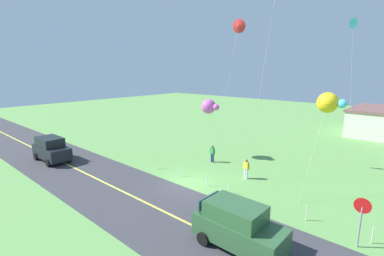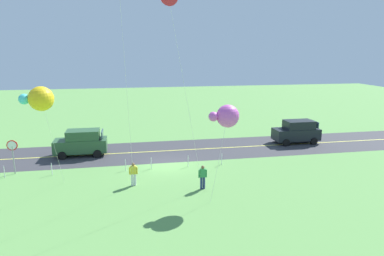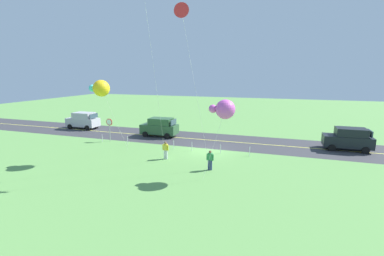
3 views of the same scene
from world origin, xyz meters
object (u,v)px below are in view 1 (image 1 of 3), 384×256
at_px(car_suv_foreground, 238,226).
at_px(kite_red_low, 239,27).
at_px(person_adult_companion, 246,168).
at_px(stop_sign, 362,213).
at_px(person_adult_near, 212,153).
at_px(kite_pink_drift, 329,103).
at_px(kite_yellow_high, 353,24).
at_px(kite_green_far, 209,106).
at_px(car_parked_west_far, 51,149).

bearing_deg(car_suv_foreground, kite_red_low, 123.89).
relative_size(person_adult_companion, kite_red_low, 0.13).
height_order(car_suv_foreground, stop_sign, stop_sign).
height_order(car_suv_foreground, person_adult_near, car_suv_foreground).
height_order(person_adult_companion, kite_pink_drift, kite_pink_drift).
bearing_deg(stop_sign, kite_yellow_high, 106.18).
height_order(stop_sign, person_adult_near, stop_sign).
relative_size(kite_yellow_high, kite_pink_drift, 1.99).
relative_size(person_adult_near, kite_pink_drift, 0.23).
height_order(car_suv_foreground, kite_pink_drift, kite_pink_drift).
xyz_separation_m(car_suv_foreground, kite_green_far, (-9.91, 10.32, 3.87)).
bearing_deg(car_suv_foreground, stop_sign, 41.88).
bearing_deg(stop_sign, car_suv_foreground, -138.12).
height_order(stop_sign, kite_pink_drift, kite_pink_drift).
xyz_separation_m(car_parked_west_far, kite_yellow_high, (18.68, 24.81, 12.10)).
bearing_deg(kite_red_low, kite_pink_drift, -0.63).
relative_size(stop_sign, kite_red_low, 0.21).
bearing_deg(kite_yellow_high, person_adult_near, -115.14).
height_order(person_adult_near, kite_red_low, kite_red_low).
height_order(kite_yellow_high, kite_green_far, kite_yellow_high).
bearing_deg(person_adult_near, person_adult_companion, -7.67).
relative_size(car_suv_foreground, person_adult_companion, 2.75).
relative_size(kite_red_low, kite_green_far, 2.18).
bearing_deg(kite_yellow_high, kite_red_low, -108.62).
relative_size(car_suv_foreground, kite_green_far, 0.77).
bearing_deg(kite_green_far, car_suv_foreground, -46.16).
bearing_deg(kite_red_low, stop_sign, -28.12).
bearing_deg(kite_red_low, car_parked_west_far, -143.55).
bearing_deg(person_adult_companion, kite_red_low, -113.55).
relative_size(car_parked_west_far, person_adult_near, 2.75).
bearing_deg(kite_red_low, person_adult_companion, -38.81).
xyz_separation_m(person_adult_companion, kite_pink_drift, (5.05, 1.78, 5.40)).
height_order(car_parked_west_far, person_adult_companion, car_parked_west_far).
xyz_separation_m(kite_red_low, kite_pink_drift, (7.36, -0.08, -5.57)).
bearing_deg(car_parked_west_far, person_adult_near, 40.00).
distance_m(stop_sign, kite_red_low, 15.90).
xyz_separation_m(kite_yellow_high, kite_green_far, (-8.32, -14.07, -8.24)).
xyz_separation_m(person_adult_near, kite_pink_drift, (9.50, 0.33, 5.40)).
bearing_deg(kite_red_low, kite_green_far, 169.99).
bearing_deg(car_suv_foreground, person_adult_near, 132.94).
xyz_separation_m(stop_sign, person_adult_companion, (-8.57, 3.96, -0.94)).
distance_m(car_parked_west_far, kite_red_low, 20.15).
relative_size(car_suv_foreground, car_parked_west_far, 1.00).
relative_size(car_parked_west_far, kite_yellow_high, 0.32).
distance_m(car_parked_west_far, kite_pink_drift, 23.93).
relative_size(car_parked_west_far, kite_green_far, 0.77).
bearing_deg(kite_green_far, kite_red_low, -10.01).
xyz_separation_m(stop_sign, kite_green_far, (-14.26, 6.41, 3.22)).
bearing_deg(person_adult_companion, kite_green_far, -98.09).
distance_m(person_adult_companion, kite_red_low, 11.37).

